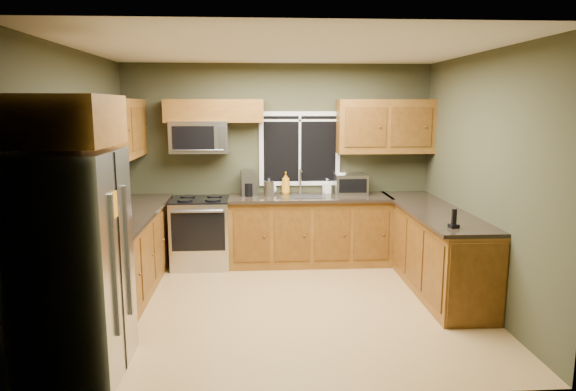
{
  "coord_description": "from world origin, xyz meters",
  "views": [
    {
      "loc": [
        -0.29,
        -5.27,
        2.14
      ],
      "look_at": [
        0.05,
        0.35,
        1.15
      ],
      "focal_mm": 32.0,
      "sensor_mm": 36.0,
      "label": 1
    }
  ],
  "objects": [
    {
      "name": "range",
      "position": [
        -1.05,
        1.47,
        0.47
      ],
      "size": [
        0.76,
        0.69,
        0.94
      ],
      "color": "#B7B7BC",
      "rests_on": "ground"
    },
    {
      "name": "upper_cabinets_back_right",
      "position": [
        1.45,
        1.64,
        1.86
      ],
      "size": [
        1.3,
        0.33,
        0.72
      ],
      "primitive_type": "cube",
      "color": "brown",
      "rests_on": "back_wall"
    },
    {
      "name": "upper_cabinets_back_left",
      "position": [
        -0.85,
        1.64,
        2.07
      ],
      "size": [
        1.3,
        0.33,
        0.3
      ],
      "primitive_type": "cube",
      "color": "brown",
      "rests_on": "back_wall"
    },
    {
      "name": "upper_cabinets_left",
      "position": [
        -1.94,
        0.48,
        1.86
      ],
      "size": [
        0.33,
        2.65,
        0.72
      ],
      "primitive_type": "cube",
      "color": "brown",
      "rests_on": "left_wall"
    },
    {
      "name": "countertop_left",
      "position": [
        -1.78,
        0.48,
        0.92
      ],
      "size": [
        0.65,
        2.65,
        0.04
      ],
      "primitive_type": "cube",
      "color": "black",
      "rests_on": "base_cabinets_left"
    },
    {
      "name": "toaster_oven",
      "position": [
        0.99,
        1.62,
        1.08
      ],
      "size": [
        0.44,
        0.34,
        0.27
      ],
      "color": "#B7B7BC",
      "rests_on": "countertop_back"
    },
    {
      "name": "left_wall",
      "position": [
        -2.1,
        0.0,
        1.35
      ],
      "size": [
        0.0,
        3.6,
        3.6
      ],
      "primitive_type": "plane",
      "rotation": [
        1.57,
        0.0,
        1.57
      ],
      "color": "#373823",
      "rests_on": "ground"
    },
    {
      "name": "kettle",
      "position": [
        -0.14,
        1.49,
        1.06
      ],
      "size": [
        0.18,
        0.18,
        0.26
      ],
      "color": "#B7B7BC",
      "rests_on": "countertop_back"
    },
    {
      "name": "base_cabinets_left",
      "position": [
        -1.8,
        0.48,
        0.45
      ],
      "size": [
        0.6,
        2.65,
        0.9
      ],
      "primitive_type": "cube",
      "color": "brown",
      "rests_on": "ground"
    },
    {
      "name": "window",
      "position": [
        0.3,
        1.78,
        1.55
      ],
      "size": [
        1.12,
        0.03,
        1.02
      ],
      "color": "white",
      "rests_on": "back_wall"
    },
    {
      "name": "ceiling",
      "position": [
        0.0,
        0.0,
        2.7
      ],
      "size": [
        4.2,
        4.2,
        0.0
      ],
      "primitive_type": "plane",
      "rotation": [
        3.14,
        0.0,
        0.0
      ],
      "color": "white",
      "rests_on": "back_wall"
    },
    {
      "name": "front_wall",
      "position": [
        0.0,
        -1.8,
        1.35
      ],
      "size": [
        4.2,
        0.0,
        4.2
      ],
      "primitive_type": "plane",
      "rotation": [
        -1.57,
        0.0,
        0.0
      ],
      "color": "#373823",
      "rests_on": "ground"
    },
    {
      "name": "coffee_maker",
      "position": [
        -0.41,
        1.6,
        1.1
      ],
      "size": [
        0.23,
        0.29,
        0.34
      ],
      "color": "slate",
      "rests_on": "countertop_back"
    },
    {
      "name": "soap_bottle_a",
      "position": [
        0.1,
        1.7,
        1.09
      ],
      "size": [
        0.13,
        0.13,
        0.3
      ],
      "primitive_type": "imported",
      "rotation": [
        0.0,
        0.0,
        -0.09
      ],
      "color": "orange",
      "rests_on": "countertop_back"
    },
    {
      "name": "cordless_phone",
      "position": [
        1.66,
        -0.41,
        1.0
      ],
      "size": [
        0.1,
        0.1,
        0.19
      ],
      "color": "black",
      "rests_on": "countertop_peninsula"
    },
    {
      "name": "countertop_back",
      "position": [
        0.42,
        1.48,
        0.92
      ],
      "size": [
        2.17,
        0.65,
        0.04
      ],
      "primitive_type": "cube",
      "color": "black",
      "rests_on": "base_cabinets_back"
    },
    {
      "name": "soap_bottle_c",
      "position": [
        -0.1,
        1.7,
        1.03
      ],
      "size": [
        0.14,
        0.14,
        0.18
      ],
      "primitive_type": "imported",
      "rotation": [
        0.0,
        0.0,
        0.01
      ],
      "color": "white",
      "rests_on": "countertop_back"
    },
    {
      "name": "sink",
      "position": [
        0.3,
        1.49,
        0.95
      ],
      "size": [
        0.6,
        0.42,
        0.36
      ],
      "color": "slate",
      "rests_on": "countertop_back"
    },
    {
      "name": "soap_bottle_b",
      "position": [
        0.67,
        1.7,
        1.04
      ],
      "size": [
        0.12,
        0.12,
        0.2
      ],
      "primitive_type": "imported",
      "rotation": [
        0.0,
        0.0,
        0.36
      ],
      "color": "white",
      "rests_on": "countertop_back"
    },
    {
      "name": "base_cabinets_peninsula",
      "position": [
        1.8,
        0.54,
        0.45
      ],
      "size": [
        0.6,
        2.52,
        0.9
      ],
      "color": "brown",
      "rests_on": "ground"
    },
    {
      "name": "paper_towel_roll",
      "position": [
        0.87,
        1.63,
        1.09
      ],
      "size": [
        0.13,
        0.13,
        0.32
      ],
      "color": "white",
      "rests_on": "countertop_back"
    },
    {
      "name": "refrigerator",
      "position": [
        -1.74,
        -1.3,
        0.9
      ],
      "size": [
        0.74,
        0.9,
        1.8
      ],
      "color": "#B7B7BC",
      "rests_on": "ground"
    },
    {
      "name": "base_cabinets_back",
      "position": [
        0.42,
        1.5,
        0.45
      ],
      "size": [
        2.17,
        0.6,
        0.9
      ],
      "primitive_type": "cube",
      "color": "brown",
      "rests_on": "ground"
    },
    {
      "name": "back_wall",
      "position": [
        0.0,
        1.8,
        1.35
      ],
      "size": [
        4.2,
        0.0,
        4.2
      ],
      "primitive_type": "plane",
      "rotation": [
        1.57,
        0.0,
        0.0
      ],
      "color": "#373823",
      "rests_on": "ground"
    },
    {
      "name": "upper_cabinet_over_fridge",
      "position": [
        -1.74,
        -1.3,
        2.03
      ],
      "size": [
        0.72,
        0.9,
        0.38
      ],
      "primitive_type": "cube",
      "color": "brown",
      "rests_on": "left_wall"
    },
    {
      "name": "right_wall",
      "position": [
        2.1,
        0.0,
        1.35
      ],
      "size": [
        0.0,
        3.6,
        3.6
      ],
      "primitive_type": "plane",
      "rotation": [
        1.57,
        0.0,
        -1.57
      ],
      "color": "#373823",
      "rests_on": "ground"
    },
    {
      "name": "floor",
      "position": [
        0.0,
        0.0,
        0.0
      ],
      "size": [
        4.2,
        4.2,
        0.0
      ],
      "primitive_type": "plane",
      "color": "#A07C46",
      "rests_on": "ground"
    },
    {
      "name": "countertop_peninsula",
      "position": [
        1.78,
        0.55,
        0.92
      ],
      "size": [
        0.65,
        2.5,
        0.04
      ],
      "primitive_type": "cube",
      "color": "black",
      "rests_on": "base_cabinets_peninsula"
    },
    {
      "name": "microwave",
      "position": [
        -1.05,
        1.61,
        1.73
      ],
      "size": [
        0.76,
        0.41,
        0.42
      ],
      "color": "#B7B7BC",
      "rests_on": "back_wall"
    }
  ]
}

